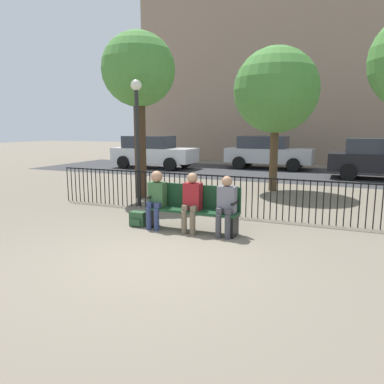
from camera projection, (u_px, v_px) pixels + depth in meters
ground_plane at (147, 260)px, 5.87m from camera, size 80.00×80.00×0.00m
park_bench at (194, 206)px, 7.48m from camera, size 1.88×0.45×0.92m
seated_person_0 at (156, 196)px, 7.63m from camera, size 0.34×0.39×1.19m
seated_person_1 at (192, 199)px, 7.32m from camera, size 0.34×0.39×1.19m
seated_person_2 at (226, 203)px, 7.05m from camera, size 0.34×0.39×1.16m
backpack at (138, 219)px, 7.86m from camera, size 0.33×0.23×0.31m
fence_railing at (218, 191)px, 8.83m from camera, size 9.01×0.03×0.95m
tree_0 at (276, 91)px, 11.76m from camera, size 2.68×2.68×4.54m
tree_1 at (138, 72)px, 10.54m from camera, size 2.08×2.08×4.71m
lamp_post at (137, 122)px, 9.56m from camera, size 0.28×0.28×3.24m
street_surface at (281, 174)px, 16.74m from camera, size 24.00×6.00×0.01m
parked_car_0 at (268, 152)px, 18.60m from camera, size 4.20×1.94×1.62m
parked_car_1 at (153, 151)px, 18.92m from camera, size 4.20×1.94×1.62m
parked_car_2 at (383, 158)px, 14.77m from camera, size 4.20×1.94×1.62m
building_facade at (309, 45)px, 22.80m from camera, size 20.00×6.00×13.96m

